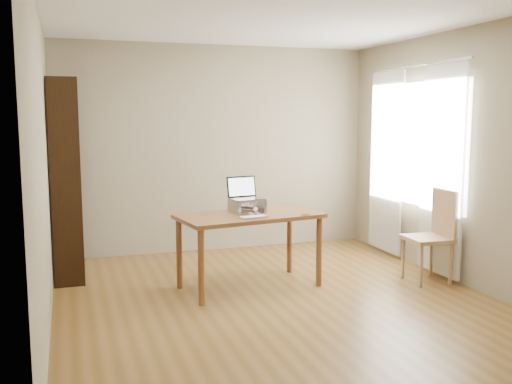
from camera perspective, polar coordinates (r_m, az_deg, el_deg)
name	(u,v)px	position (r m, az deg, el deg)	size (l,w,h in m)	color
room	(282,163)	(5.16, 2.63, 2.96)	(4.04, 4.54, 2.64)	brown
bookshelf	(66,179)	(6.37, -18.46, 1.20)	(0.30, 0.90, 2.10)	black
curtains	(412,164)	(6.75, 15.31, 2.68)	(0.03, 1.90, 2.25)	white
desk	(250,224)	(5.69, -0.65, -3.19)	(1.50, 0.92, 0.75)	brown
laptop_stand	(247,205)	(5.74, -0.89, -1.27)	(0.32, 0.25, 0.13)	silver
laptop	(245,193)	(5.78, -1.06, -0.15)	(0.35, 0.31, 0.23)	silver
keyboard	(254,217)	(5.46, -0.24, -2.52)	(0.29, 0.17, 0.02)	silver
coaster	(305,215)	(5.65, 4.93, -2.26)	(0.09, 0.09, 0.01)	brown
cat	(247,206)	(5.77, -0.89, -1.43)	(0.24, 0.48, 0.15)	#4B413B
chair	(434,232)	(6.22, 17.34, -3.85)	(0.44, 0.44, 0.96)	tan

